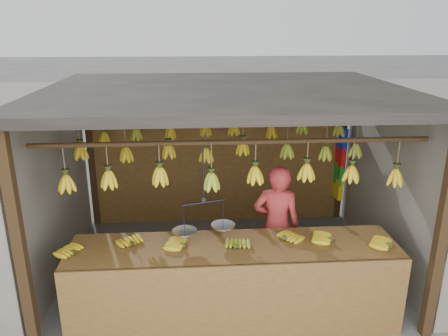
{
  "coord_description": "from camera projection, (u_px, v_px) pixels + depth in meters",
  "views": [
    {
      "loc": [
        -0.38,
        -5.17,
        3.12
      ],
      "look_at": [
        0.0,
        0.3,
        1.3
      ],
      "focal_mm": 35.0,
      "sensor_mm": 36.0,
      "label": 1
    }
  ],
  "objects": [
    {
      "name": "ground",
      "position": [
        226.0,
        266.0,
        5.9
      ],
      "size": [
        80.0,
        80.0,
        0.0
      ],
      "primitive_type": "plane",
      "color": "#5B5B57"
    },
    {
      "name": "stall",
      "position": [
        224.0,
        118.0,
        5.59
      ],
      "size": [
        4.3,
        3.3,
        2.4
      ],
      "color": "black",
      "rests_on": "ground"
    },
    {
      "name": "counter",
      "position": [
        235.0,
        269.0,
        4.52
      ],
      "size": [
        3.53,
        0.79,
        0.96
      ],
      "color": "brown",
      "rests_on": "ground"
    },
    {
      "name": "hanging_bananas",
      "position": [
        226.0,
        151.0,
        5.39
      ],
      "size": [
        3.65,
        2.24,
        0.39
      ],
      "color": "gold",
      "rests_on": "ground"
    },
    {
      "name": "balance_scale",
      "position": [
        204.0,
        223.0,
        4.58
      ],
      "size": [
        0.66,
        0.36,
        0.95
      ],
      "color": "black",
      "rests_on": "ground"
    },
    {
      "name": "vendor",
      "position": [
        276.0,
        226.0,
        5.32
      ],
      "size": [
        0.62,
        0.47,
        1.55
      ],
      "primitive_type": "imported",
      "rotation": [
        0.0,
        0.0,
        2.95
      ],
      "color": "#BF3333",
      "rests_on": "ground"
    },
    {
      "name": "bag_bundles",
      "position": [
        340.0,
        164.0,
        7.0
      ],
      "size": [
        0.08,
        0.26,
        1.18
      ],
      "color": "#1426BF",
      "rests_on": "ground"
    }
  ]
}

